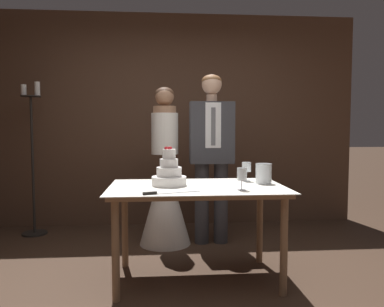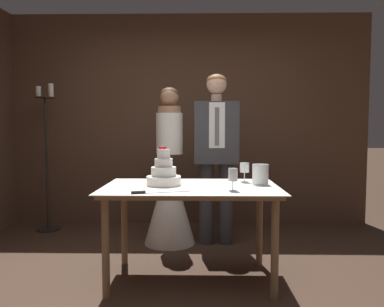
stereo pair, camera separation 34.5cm
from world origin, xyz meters
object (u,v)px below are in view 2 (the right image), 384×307
Objects in this scene: bride at (170,187)px; candle_stand at (47,162)px; tiered_cake at (164,174)px; hurricane_candle at (260,175)px; cake_knife at (149,192)px; groom at (216,148)px; cake_table at (191,197)px; wine_glass_middle at (233,176)px; wine_glass_near at (244,168)px.

candle_stand is (-1.51, 0.48, 0.22)m from bride.
candle_stand is (-1.53, 1.41, -0.04)m from tiered_cake.
bride is at bearing 132.84° from hurricane_candle.
cake_knife is at bearing -50.60° from candle_stand.
hurricane_candle is 0.09× the size of groom.
bride is 1.60m from candle_stand.
groom is 1.02× the size of candle_stand.
hurricane_candle is at bearing 8.73° from cake_table.
bride is (0.04, 1.30, -0.17)m from cake_knife.
groom reaches higher than cake_knife.
tiered_cake is 1.88× the size of wine_glass_middle.
hurricane_candle is at bearing 50.74° from wine_glass_middle.
cake_table is at bearing -153.52° from wine_glass_near.
wine_glass_near is (0.74, 0.56, 0.11)m from cake_knife.
cake_table is 8.33× the size of wine_glass_near.
cake_table is 0.45m from cake_knife.
tiered_cake is 0.18× the size of candle_stand.
cake_table is 8.32× the size of wine_glass_middle.
hurricane_candle is 0.10× the size of bride.
cake_table is at bearing -9.66° from tiered_cake.
hurricane_candle reaches higher than cake_knife.
wine_glass_middle is 1.00× the size of hurricane_candle.
cake_knife is 0.96m from hurricane_candle.
wine_glass_near is 1.00× the size of wine_glass_middle.
wine_glass_middle is 1.20m from groom.
cake_table is 0.80× the size of candle_stand.
wine_glass_middle is 2.66m from candle_stand.
wine_glass_near is at bearing 15.60° from tiered_cake.
cake_knife reaches higher than cake_table.
wine_glass_near is 0.18m from hurricane_candle.
tiered_cake is 1.88× the size of wine_glass_near.
cake_knife is at bearing -169.21° from wine_glass_middle.
bride reaches higher than hurricane_candle.
tiered_cake is at bearing -42.63° from candle_stand.
wine_glass_near is 0.78m from groom.
tiered_cake is 0.96m from bride.
groom is (0.25, 0.96, 0.33)m from cake_table.
cake_table is 1.05m from groom.
cake_knife is 0.23× the size of groom.
bride is at bearing -17.76° from candle_stand.
tiered_cake is 0.79m from hurricane_candle.
groom is (0.53, 1.30, 0.24)m from cake_knife.
hurricane_candle is at bearing 3.59° from tiered_cake.
groom is 2.07m from candle_stand.
hurricane_candle is at bearing 9.33° from cake_knife.
wine_glass_middle is 0.10× the size of candle_stand.
candle_stand is (-2.07, 1.67, -0.06)m from wine_glass_middle.
groom reaches higher than candle_stand.
candle_stand is at bearing 151.05° from wine_glass_near.
candle_stand reaches higher than cake_knife.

